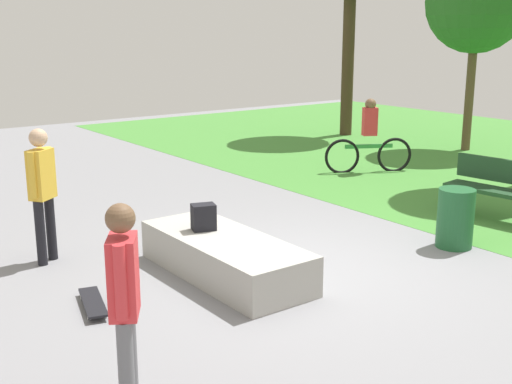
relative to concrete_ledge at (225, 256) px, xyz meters
name	(u,v)px	position (x,y,z in m)	size (l,w,h in m)	color
ground_plane	(303,269)	(0.40, 0.86, -0.23)	(28.00, 28.00, 0.00)	gray
concrete_ledge	(225,256)	(0.00, 0.00, 0.00)	(2.38, 0.95, 0.47)	#A8A59E
backpack_on_ledge	(204,217)	(-0.40, -0.03, 0.39)	(0.28, 0.20, 0.32)	black
skater_performing_trick	(124,295)	(1.93, -2.18, 0.72)	(0.38, 0.34, 1.64)	slate
skater_watching	(42,186)	(-1.71, -1.52, 0.75)	(0.35, 0.38, 1.68)	black
skateboard_by_ledge	(93,302)	(-0.04, -1.63, -0.17)	(0.82, 0.40, 0.08)	black
park_bench_near_path	(500,189)	(0.55, 4.66, 0.25)	(1.64, 0.65, 0.91)	#1E4223
tree_broad_elm	(477,3)	(-3.39, 9.28, 3.18)	(2.32, 2.32, 4.59)	brown
trash_bin	(455,218)	(0.96, 3.04, 0.16)	(0.48, 0.48, 0.79)	#1E592D
cyclist_on_bicycle	(369,141)	(-3.05, 5.57, 0.40)	(0.91, 1.63, 1.52)	black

